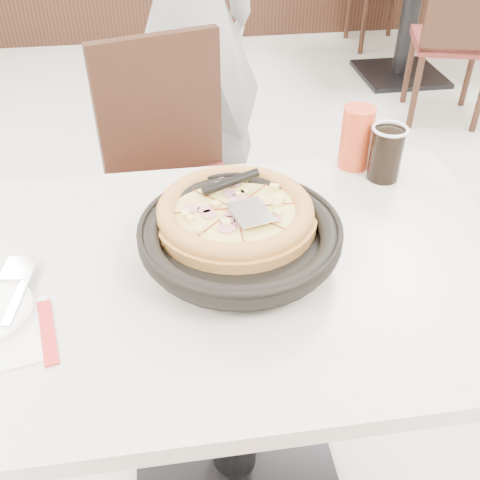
{
  "coord_description": "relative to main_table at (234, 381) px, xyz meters",
  "views": [
    {
      "loc": [
        0.13,
        -1.12,
        1.49
      ],
      "look_at": [
        0.26,
        -0.24,
        0.8
      ],
      "focal_mm": 42.0,
      "sensor_mm": 36.0,
      "label": 1
    }
  ],
  "objects": [
    {
      "name": "floor",
      "position": [
        -0.24,
        0.25,
        -0.38
      ],
      "size": [
        7.0,
        7.0,
        0.0
      ],
      "primitive_type": "plane",
      "color": "silver",
      "rests_on": "ground"
    },
    {
      "name": "chair_far",
      "position": [
        -0.07,
        0.68,
        0.1
      ],
      "size": [
        0.52,
        0.52,
        0.95
      ],
      "primitive_type": null,
      "rotation": [
        0.0,
        0.0,
        3.43
      ],
      "color": "black",
      "rests_on": "floor"
    },
    {
      "name": "bg_table_right",
      "position": [
        1.55,
        2.73,
        0.0
      ],
      "size": [
        1.23,
        0.85,
        0.75
      ],
      "primitive_type": null,
      "rotation": [
        0.0,
        0.0,
        -0.04
      ],
      "color": "silver",
      "rests_on": "floor"
    },
    {
      "name": "pizza_pan",
      "position": [
        0.02,
        0.01,
        0.42
      ],
      "size": [
        0.41,
        0.41,
        0.01
      ],
      "primitive_type": "cylinder",
      "rotation": [
        0.0,
        0.0,
        0.07
      ],
      "color": "black",
      "rests_on": "trivet"
    },
    {
      "name": "trivet",
      "position": [
        0.02,
        0.06,
        0.39
      ],
      "size": [
        0.13,
        0.13,
        0.04
      ],
      "primitive_type": "cylinder",
      "rotation": [
        0.0,
        0.0,
        0.07
      ],
      "color": "black",
      "rests_on": "main_table"
    },
    {
      "name": "fork",
      "position": [
        -0.41,
        -0.05,
        0.39
      ],
      "size": [
        0.04,
        0.17,
        0.0
      ],
      "primitive_type": "cube",
      "rotation": [
        0.0,
        0.0,
        -0.14
      ],
      "color": "silver",
      "rests_on": "side_plate"
    },
    {
      "name": "diner_person",
      "position": [
        0.01,
        1.23,
        0.48
      ],
      "size": [
        0.74,
        0.63,
        1.72
      ],
      "primitive_type": "imported",
      "rotation": [
        0.0,
        0.0,
        3.56
      ],
      "color": "#AAAAAF",
      "rests_on": "floor"
    },
    {
      "name": "red_cup",
      "position": [
        0.36,
        0.35,
        0.45
      ],
      "size": [
        0.09,
        0.09,
        0.16
      ],
      "primitive_type": "cylinder",
      "rotation": [
        0.0,
        0.0,
        0.07
      ],
      "color": "red",
      "rests_on": "main_table"
    },
    {
      "name": "pizza_server",
      "position": [
        0.04,
        0.05,
        0.47
      ],
      "size": [
        0.09,
        0.11,
        0.0
      ],
      "primitive_type": "cube",
      "rotation": [
        0.0,
        0.0,
        0.24
      ],
      "color": "silver",
      "rests_on": "pizza"
    },
    {
      "name": "main_table",
      "position": [
        0.0,
        0.0,
        0.0
      ],
      "size": [
        1.25,
        0.88,
        0.75
      ],
      "primitive_type": null,
      "rotation": [
        0.0,
        0.0,
        0.07
      ],
      "color": "silver",
      "rests_on": "floor"
    },
    {
      "name": "cola_glass",
      "position": [
        0.42,
        0.28,
        0.44
      ],
      "size": [
        0.08,
        0.08,
        0.13
      ],
      "primitive_type": "cylinder",
      "rotation": [
        0.0,
        0.0,
        0.07
      ],
      "color": "black",
      "rests_on": "main_table"
    },
    {
      "name": "pizza",
      "position": [
        0.02,
        0.08,
        0.44
      ],
      "size": [
        0.37,
        0.37,
        0.02
      ],
      "primitive_type": "cylinder",
      "rotation": [
        0.0,
        0.0,
        0.07
      ],
      "color": "#B37733",
      "rests_on": "pizza_pan"
    },
    {
      "name": "napkin",
      "position": [
        -0.43,
        -0.14,
        0.38
      ],
      "size": [
        0.19,
        0.19,
        0.0
      ],
      "primitive_type": "cube",
      "rotation": [
        0.0,
        0.0,
        0.21
      ],
      "color": "white",
      "rests_on": "main_table"
    },
    {
      "name": "bg_chair_right_near",
      "position": [
        1.53,
        2.08,
        0.1
      ],
      "size": [
        0.52,
        0.52,
        0.95
      ],
      "primitive_type": null,
      "rotation": [
        0.0,
        0.0,
        -0.28
      ],
      "color": "black",
      "rests_on": "floor"
    }
  ]
}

